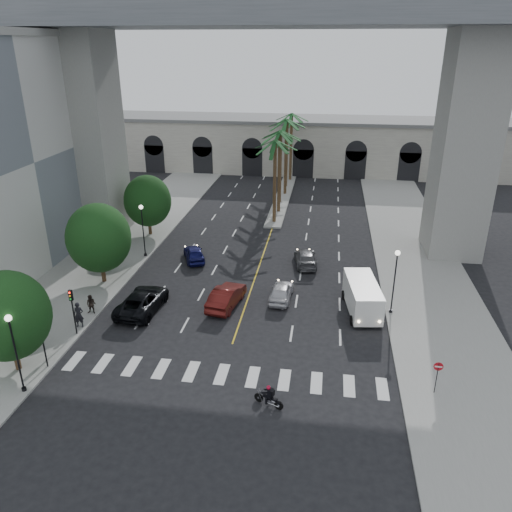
{
  "coord_description": "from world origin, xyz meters",
  "views": [
    {
      "loc": [
        5.99,
        -27.14,
        19.36
      ],
      "look_at": [
        1.1,
        6.0,
        5.1
      ],
      "focal_mm": 35.0,
      "sensor_mm": 36.0,
      "label": 1
    }
  ],
  "objects_px": {
    "lamp_post_left_far": "(143,226)",
    "pedestrian_b": "(91,304)",
    "traffic_signal_near": "(42,335)",
    "car_d": "(305,258)",
    "car_c": "(142,301)",
    "do_not_enter_sign": "(438,371)",
    "traffic_signal_far": "(72,305)",
    "car_a": "(281,292)",
    "motorcycle_rider": "(270,397)",
    "car_e": "(194,253)",
    "lamp_post_left_near": "(15,347)",
    "cargo_van": "(362,296)",
    "lamp_post_right": "(395,276)",
    "pedestrian_a": "(79,315)",
    "car_b": "(226,296)"
  },
  "relations": [
    {
      "from": "lamp_post_left_near",
      "to": "lamp_post_right",
      "type": "bearing_deg",
      "value": 29.69
    },
    {
      "from": "motorcycle_rider",
      "to": "cargo_van",
      "type": "bearing_deg",
      "value": 87.56
    },
    {
      "from": "traffic_signal_near",
      "to": "motorcycle_rider",
      "type": "height_order",
      "value": "traffic_signal_near"
    },
    {
      "from": "cargo_van",
      "to": "lamp_post_right",
      "type": "bearing_deg",
      "value": -7.52
    },
    {
      "from": "car_a",
      "to": "do_not_enter_sign",
      "type": "xyz_separation_m",
      "value": [
        10.27,
        -10.75,
        0.96
      ]
    },
    {
      "from": "traffic_signal_far",
      "to": "car_a",
      "type": "relative_size",
      "value": 0.87
    },
    {
      "from": "motorcycle_rider",
      "to": "car_e",
      "type": "height_order",
      "value": "car_e"
    },
    {
      "from": "lamp_post_left_far",
      "to": "car_c",
      "type": "relative_size",
      "value": 0.91
    },
    {
      "from": "car_d",
      "to": "car_e",
      "type": "bearing_deg",
      "value": -5.66
    },
    {
      "from": "pedestrian_b",
      "to": "lamp_post_left_near",
      "type": "bearing_deg",
      "value": -91.43
    },
    {
      "from": "lamp_post_left_far",
      "to": "pedestrian_b",
      "type": "height_order",
      "value": "lamp_post_left_far"
    },
    {
      "from": "lamp_post_left_near",
      "to": "cargo_van",
      "type": "xyz_separation_m",
      "value": [
        20.54,
        12.99,
        -1.84
      ]
    },
    {
      "from": "car_c",
      "to": "traffic_signal_far",
      "type": "bearing_deg",
      "value": 54.76
    },
    {
      "from": "lamp_post_left_far",
      "to": "traffic_signal_far",
      "type": "relative_size",
      "value": 1.47
    },
    {
      "from": "motorcycle_rider",
      "to": "cargo_van",
      "type": "distance_m",
      "value": 13.35
    },
    {
      "from": "lamp_post_left_near",
      "to": "pedestrian_b",
      "type": "height_order",
      "value": "lamp_post_left_near"
    },
    {
      "from": "lamp_post_right",
      "to": "car_c",
      "type": "bearing_deg",
      "value": -173.35
    },
    {
      "from": "lamp_post_right",
      "to": "car_b",
      "type": "relative_size",
      "value": 1.06
    },
    {
      "from": "traffic_signal_far",
      "to": "car_b",
      "type": "bearing_deg",
      "value": 31.15
    },
    {
      "from": "car_e",
      "to": "pedestrian_a",
      "type": "bearing_deg",
      "value": 46.5
    },
    {
      "from": "lamp_post_right",
      "to": "pedestrian_a",
      "type": "xyz_separation_m",
      "value": [
        -22.9,
        -5.55,
        -2.1
      ]
    },
    {
      "from": "lamp_post_left_near",
      "to": "traffic_signal_far",
      "type": "height_order",
      "value": "lamp_post_left_near"
    },
    {
      "from": "car_b",
      "to": "do_not_enter_sign",
      "type": "xyz_separation_m",
      "value": [
        14.5,
        -9.03,
        0.84
      ]
    },
    {
      "from": "car_c",
      "to": "do_not_enter_sign",
      "type": "height_order",
      "value": "do_not_enter_sign"
    },
    {
      "from": "car_b",
      "to": "car_d",
      "type": "distance_m",
      "value": 10.76
    },
    {
      "from": "car_b",
      "to": "do_not_enter_sign",
      "type": "bearing_deg",
      "value": 157.42
    },
    {
      "from": "lamp_post_right",
      "to": "car_a",
      "type": "relative_size",
      "value": 1.28
    },
    {
      "from": "traffic_signal_far",
      "to": "do_not_enter_sign",
      "type": "bearing_deg",
      "value": -7.28
    },
    {
      "from": "car_e",
      "to": "pedestrian_b",
      "type": "relative_size",
      "value": 2.74
    },
    {
      "from": "traffic_signal_near",
      "to": "car_a",
      "type": "relative_size",
      "value": 0.87
    },
    {
      "from": "motorcycle_rider",
      "to": "car_a",
      "type": "xyz_separation_m",
      "value": [
        -0.64,
        13.17,
        0.09
      ]
    },
    {
      "from": "car_b",
      "to": "car_e",
      "type": "relative_size",
      "value": 1.18
    },
    {
      "from": "lamp_post_left_near",
      "to": "traffic_signal_near",
      "type": "xyz_separation_m",
      "value": [
        0.1,
        2.5,
        -0.71
      ]
    },
    {
      "from": "car_c",
      "to": "car_d",
      "type": "distance_m",
      "value": 16.24
    },
    {
      "from": "car_a",
      "to": "pedestrian_b",
      "type": "height_order",
      "value": "pedestrian_b"
    },
    {
      "from": "car_d",
      "to": "motorcycle_rider",
      "type": "bearing_deg",
      "value": 78.71
    },
    {
      "from": "traffic_signal_near",
      "to": "pedestrian_b",
      "type": "distance_m",
      "value": 7.13
    },
    {
      "from": "cargo_van",
      "to": "lamp_post_left_near",
      "type": "bearing_deg",
      "value": -155.49
    },
    {
      "from": "traffic_signal_near",
      "to": "do_not_enter_sign",
      "type": "distance_m",
      "value": 24.33
    },
    {
      "from": "lamp_post_left_near",
      "to": "car_a",
      "type": "height_order",
      "value": "lamp_post_left_near"
    },
    {
      "from": "cargo_van",
      "to": "pedestrian_b",
      "type": "xyz_separation_m",
      "value": [
        -20.64,
        -3.54,
        -0.45
      ]
    },
    {
      "from": "lamp_post_right",
      "to": "car_c",
      "type": "height_order",
      "value": "lamp_post_right"
    },
    {
      "from": "traffic_signal_near",
      "to": "do_not_enter_sign",
      "type": "bearing_deg",
      "value": 2.11
    },
    {
      "from": "lamp_post_right",
      "to": "car_a",
      "type": "xyz_separation_m",
      "value": [
        -8.67,
        1.14,
        -2.51
      ]
    },
    {
      "from": "pedestrian_a",
      "to": "pedestrian_b",
      "type": "relative_size",
      "value": 1.26
    },
    {
      "from": "traffic_signal_far",
      "to": "pedestrian_b",
      "type": "xyz_separation_m",
      "value": [
        -0.2,
        2.95,
        -1.59
      ]
    },
    {
      "from": "lamp_post_left_far",
      "to": "pedestrian_b",
      "type": "distance_m",
      "value": 11.78
    },
    {
      "from": "cargo_van",
      "to": "do_not_enter_sign",
      "type": "bearing_deg",
      "value": -75.9
    },
    {
      "from": "traffic_signal_near",
      "to": "car_d",
      "type": "relative_size",
      "value": 0.77
    },
    {
      "from": "lamp_post_left_far",
      "to": "do_not_enter_sign",
      "type": "height_order",
      "value": "lamp_post_left_far"
    }
  ]
}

